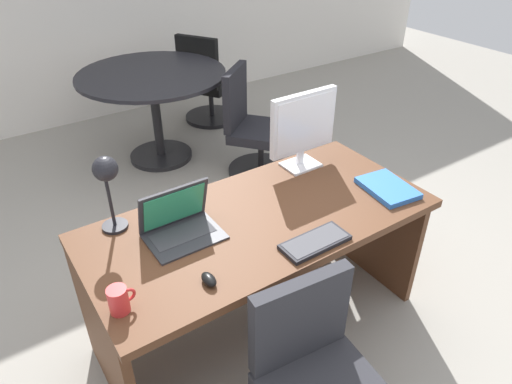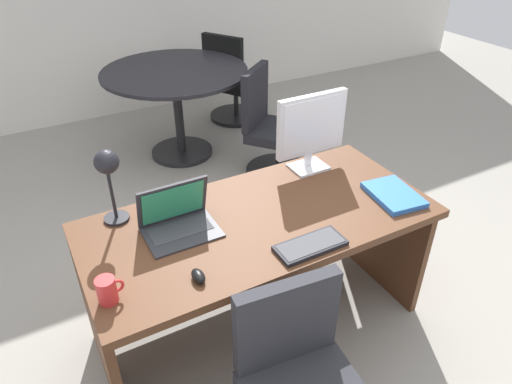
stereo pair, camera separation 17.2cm
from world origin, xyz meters
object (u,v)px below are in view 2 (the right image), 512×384
at_px(keyboard, 310,245).
at_px(meeting_chair_near, 272,134).
at_px(desk, 255,244).
at_px(meeting_table, 176,92).
at_px(monitor, 311,128).
at_px(book, 394,195).
at_px(meeting_chair_far, 232,87).
at_px(coffee_mug, 107,290).
at_px(desk_lamp, 108,171).
at_px(laptop, 177,215).
at_px(mouse, 198,276).

relative_size(keyboard, meeting_chair_near, 0.35).
bearing_deg(meeting_chair_near, desk, -123.42).
bearing_deg(meeting_table, desk, -99.67).
xyz_separation_m(monitor, book, (0.21, -0.46, -0.23)).
bearing_deg(meeting_chair_far, coffee_mug, -124.09).
relative_size(desk_lamp, meeting_chair_near, 0.43).
xyz_separation_m(laptop, meeting_table, (0.73, 2.01, -0.22)).
bearing_deg(mouse, meeting_table, 71.82).
bearing_deg(meeting_table, monitor, -86.38).
height_order(book, meeting_chair_far, meeting_chair_far).
distance_m(mouse, meeting_chair_far, 3.25).
bearing_deg(laptop, desk, -9.81).
bearing_deg(desk, laptop, 170.19).
height_order(book, meeting_table, meeting_table).
height_order(monitor, desk_lamp, monitor).
xyz_separation_m(monitor, meeting_chair_far, (0.64, 2.30, -0.63)).
height_order(desk, desk_lamp, desk_lamp).
bearing_deg(monitor, mouse, -149.15).
bearing_deg(monitor, keyboard, -123.48).
distance_m(monitor, book, 0.55).
bearing_deg(coffee_mug, book, 0.88).
height_order(desk_lamp, coffee_mug, desk_lamp).
relative_size(laptop, desk_lamp, 0.86).
bearing_deg(laptop, meeting_chair_near, 45.69).
xyz_separation_m(monitor, keyboard, (-0.39, -0.58, -0.24)).
relative_size(laptop, meeting_chair_far, 0.36).
height_order(desk, meeting_chair_far, meeting_chair_far).
bearing_deg(desk, coffee_mug, -162.31).
height_order(laptop, meeting_chair_near, laptop).
bearing_deg(keyboard, meeting_chair_far, 70.42).
relative_size(keyboard, meeting_table, 0.26).
distance_m(keyboard, book, 0.61).
height_order(desk, book, book).
bearing_deg(book, meeting_chair_near, 81.74).
bearing_deg(meeting_table, keyboard, -96.34).
relative_size(desk_lamp, meeting_table, 0.31).
xyz_separation_m(desk, mouse, (-0.43, -0.30, 0.22)).
height_order(laptop, mouse, laptop).
distance_m(monitor, coffee_mug, 1.34).
distance_m(laptop, book, 1.10).
xyz_separation_m(desk, monitor, (0.47, 0.23, 0.45)).
xyz_separation_m(desk_lamp, book, (1.29, -0.46, -0.26)).
distance_m(mouse, book, 1.11).
bearing_deg(monitor, meeting_table, 93.62).
bearing_deg(meeting_table, mouse, -108.18).
distance_m(coffee_mug, meeting_chair_near, 2.39).
height_order(desk_lamp, book, desk_lamp).
bearing_deg(laptop, meeting_chair_far, 58.94).
relative_size(desk_lamp, meeting_chair_far, 0.42).
height_order(desk, meeting_chair_near, meeting_chair_near).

